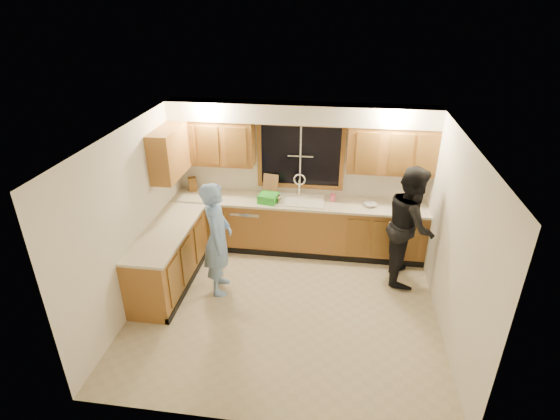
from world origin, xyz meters
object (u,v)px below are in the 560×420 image
(man, at_px, (218,239))
(dish_crate, at_px, (268,198))
(stove, at_px, (154,279))
(soap_bottle, at_px, (333,196))
(bowl, at_px, (370,205))
(knife_block, at_px, (193,184))
(sink, at_px, (298,204))
(dishwasher, at_px, (248,225))
(woman, at_px, (410,225))

(man, xyz_separation_m, dish_crate, (0.54, 1.19, 0.13))
(stove, distance_m, soap_bottle, 3.09)
(soap_bottle, bearing_deg, stove, -141.28)
(soap_bottle, bearing_deg, bowl, -10.72)
(knife_block, bearing_deg, dish_crate, -38.13)
(stove, bearing_deg, knife_block, 91.45)
(sink, relative_size, stove, 0.96)
(dish_crate, bearing_deg, man, -114.40)
(dishwasher, relative_size, woman, 0.45)
(man, xyz_separation_m, woman, (2.75, 0.71, 0.05))
(stove, bearing_deg, bowl, 30.93)
(man, bearing_deg, woman, -84.89)
(sink, bearing_deg, woman, -18.82)
(sink, distance_m, dishwasher, 0.96)
(stove, height_order, soap_bottle, soap_bottle)
(stove, bearing_deg, dishwasher, 62.31)
(man, height_order, woman, woman)
(stove, bearing_deg, sink, 45.39)
(stove, xyz_separation_m, woman, (3.54, 1.23, 0.46))
(sink, distance_m, dish_crate, 0.50)
(stove, relative_size, woman, 0.49)
(woman, bearing_deg, sink, 73.79)
(dishwasher, bearing_deg, bowl, -0.71)
(sink, height_order, woman, woman)
(sink, xyz_separation_m, knife_block, (-1.85, 0.16, 0.18))
(stove, bearing_deg, dish_crate, 52.23)
(stove, distance_m, man, 1.03)
(woman, relative_size, bowl, 9.05)
(dishwasher, height_order, knife_block, knife_block)
(sink, xyz_separation_m, soap_bottle, (0.57, 0.08, 0.14))
(soap_bottle, bearing_deg, man, -138.94)
(knife_block, bearing_deg, bowl, -30.73)
(stove, height_order, bowl, bowl)
(man, bearing_deg, dish_crate, -33.78)
(stove, xyz_separation_m, knife_block, (-0.05, 1.98, 0.59))
(sink, relative_size, bowl, 4.26)
(dishwasher, xyz_separation_m, knife_block, (-1.00, 0.17, 0.63))
(sink, bearing_deg, stove, -134.61)
(dish_crate, xyz_separation_m, soap_bottle, (1.04, 0.19, 0.01))
(dish_crate, bearing_deg, soap_bottle, 10.28)
(woman, distance_m, knife_block, 3.67)
(dishwasher, xyz_separation_m, dish_crate, (0.38, -0.10, 0.58))
(dishwasher, distance_m, stove, 2.04)
(man, relative_size, soap_bottle, 10.14)
(soap_bottle, relative_size, bowl, 0.84)
(sink, bearing_deg, knife_block, 175.19)
(dish_crate, bearing_deg, stove, -127.77)
(woman, height_order, bowl, woman)
(sink, height_order, bowl, sink)
(knife_block, bearing_deg, stove, -115.59)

